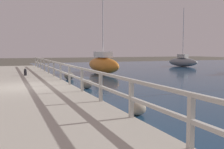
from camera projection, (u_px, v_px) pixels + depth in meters
ground_plane at (23, 93)px, 12.28m from camera, size 120.00×120.00×0.00m
dock_walkway at (23, 90)px, 12.26m from camera, size 4.69×36.00×0.31m
railing at (70, 71)px, 13.03m from camera, size 0.10×32.50×0.99m
boulder_far_strip at (69, 76)px, 18.09m from camera, size 0.68×0.61×0.51m
boulder_mid_strip at (138, 109)px, 8.15m from camera, size 0.55×0.49×0.41m
boulder_downstream at (87, 84)px, 13.87m from camera, size 0.63×0.57×0.47m
mooring_bollard at (25, 72)px, 17.83m from camera, size 0.19×0.19×0.47m
sailboat_orange at (103, 64)px, 23.06m from camera, size 1.76×5.64×6.36m
sailboat_gray at (183, 61)px, 32.82m from camera, size 2.41×4.27×7.26m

